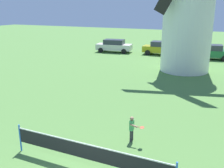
% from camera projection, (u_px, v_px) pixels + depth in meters
% --- Properties ---
extents(windmill, '(7.52, 4.83, 12.29)m').
position_uv_depth(windmill, '(189.00, 0.00, 21.16)').
color(windmill, white).
rests_on(windmill, ground_plane).
extents(tennis_net, '(6.00, 0.06, 1.10)m').
position_uv_depth(tennis_net, '(88.00, 152.00, 8.74)').
color(tennis_net, blue).
rests_on(tennis_net, ground_plane).
extents(player_far, '(0.67, 0.47, 1.09)m').
position_uv_depth(player_far, '(132.00, 127.00, 10.67)').
color(player_far, '#333338').
rests_on(player_far, ground_plane).
extents(parked_car_cream, '(4.50, 2.34, 1.56)m').
position_uv_depth(parked_car_cream, '(114.00, 46.00, 31.95)').
color(parked_car_cream, silver).
rests_on(parked_car_cream, ground_plane).
extents(parked_car_mustard, '(4.46, 2.04, 1.56)m').
position_uv_depth(parked_car_mustard, '(162.00, 48.00, 30.16)').
color(parked_car_mustard, '#999919').
rests_on(parked_car_mustard, ground_plane).
extents(parked_car_green, '(4.13, 2.29, 1.56)m').
position_uv_depth(parked_car_green, '(211.00, 52.00, 27.62)').
color(parked_car_green, '#1E6638').
rests_on(parked_car_green, ground_plane).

